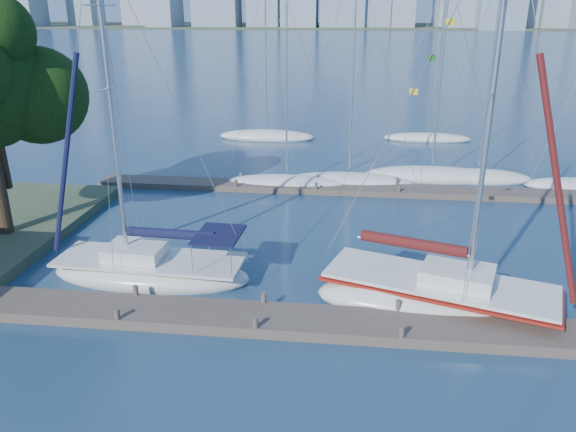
# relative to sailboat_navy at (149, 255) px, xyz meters

# --- Properties ---
(ground) EXTENTS (700.00, 700.00, 0.00)m
(ground) POSITION_rel_sailboat_navy_xyz_m (5.14, -2.96, -1.13)
(ground) COLOR navy
(ground) RESTS_ON ground
(near_dock) EXTENTS (26.00, 2.00, 0.40)m
(near_dock) POSITION_rel_sailboat_navy_xyz_m (5.14, -2.96, -0.93)
(near_dock) COLOR #4B4037
(near_dock) RESTS_ON ground
(far_dock) EXTENTS (30.00, 1.80, 0.36)m
(far_dock) POSITION_rel_sailboat_navy_xyz_m (7.14, 13.04, -0.95)
(far_dock) COLOR #4B4037
(far_dock) RESTS_ON ground
(far_shore) EXTENTS (800.00, 100.00, 1.50)m
(far_shore) POSITION_rel_sailboat_navy_xyz_m (5.14, 317.04, -1.13)
(far_shore) COLOR #38472D
(far_shore) RESTS_ON ground
(sailboat_navy) EXTENTS (8.57, 3.17, 14.31)m
(sailboat_navy) POSITION_rel_sailboat_navy_xyz_m (0.00, 0.00, 0.00)
(sailboat_navy) COLOR silver
(sailboat_navy) RESTS_ON ground
(sailboat_maroon) EXTENTS (9.75, 5.78, 14.67)m
(sailboat_maroon) POSITION_rel_sailboat_navy_xyz_m (11.75, -0.77, -0.05)
(sailboat_maroon) COLOR silver
(sailboat_maroon) RESTS_ON ground
(bg_boat_1) EXTENTS (8.07, 2.66, 11.54)m
(bg_boat_1) POSITION_rel_sailboat_navy_xyz_m (4.16, 13.64, -0.89)
(bg_boat_1) COLOR silver
(bg_boat_1) RESTS_ON ground
(bg_boat_2) EXTENTS (8.52, 3.78, 13.99)m
(bg_boat_2) POSITION_rel_sailboat_navy_xyz_m (8.11, 14.51, -0.86)
(bg_boat_2) COLOR silver
(bg_boat_2) RESTS_ON ground
(bg_boat_3) EXTENTS (9.17, 4.34, 12.97)m
(bg_boat_3) POSITION_rel_sailboat_navy_xyz_m (13.58, 16.40, -0.85)
(bg_boat_3) COLOR silver
(bg_boat_3) RESTS_ON ground
(bg_boat_4) EXTENTS (7.23, 4.60, 13.43)m
(bg_boat_4) POSITION_rel_sailboat_navy_xyz_m (16.61, 16.45, -0.86)
(bg_boat_4) COLOR silver
(bg_boat_4) RESTS_ON ground
(bg_boat_6) EXTENTS (8.57, 5.48, 13.25)m
(bg_boat_6) POSITION_rel_sailboat_navy_xyz_m (0.81, 27.19, -0.86)
(bg_boat_6) COLOR silver
(bg_boat_6) RESTS_ON ground
(bg_boat_7) EXTENTS (7.47, 2.03, 12.18)m
(bg_boat_7) POSITION_rel_sailboat_navy_xyz_m (14.65, 28.21, -0.90)
(bg_boat_7) COLOR silver
(bg_boat_7) RESTS_ON ground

